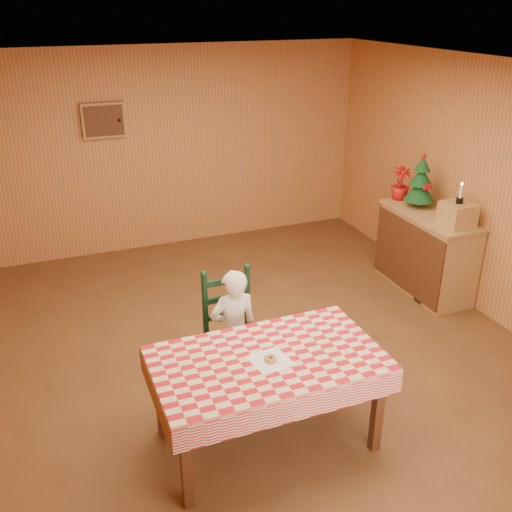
{
  "coord_description": "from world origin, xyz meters",
  "views": [
    {
      "loc": [
        -1.75,
        -4.21,
        3.11
      ],
      "look_at": [
        0.0,
        0.2,
        0.95
      ],
      "focal_mm": 40.0,
      "sensor_mm": 36.0,
      "label": 1
    }
  ],
  "objects": [
    {
      "name": "ground",
      "position": [
        0.0,
        0.0,
        0.0
      ],
      "size": [
        6.0,
        6.0,
        0.0
      ],
      "primitive_type": "plane",
      "color": "brown",
      "rests_on": "ground"
    },
    {
      "name": "cabin_walls",
      "position": [
        -0.0,
        0.53,
        1.83
      ],
      "size": [
        5.1,
        6.05,
        2.65
      ],
      "color": "#C48047",
      "rests_on": "ground"
    },
    {
      "name": "dining_table",
      "position": [
        -0.42,
        -1.08,
        0.69
      ],
      "size": [
        1.66,
        0.96,
        0.77
      ],
      "color": "#522B16",
      "rests_on": "ground"
    },
    {
      "name": "ladder_chair",
      "position": [
        -0.42,
        -0.29,
        0.5
      ],
      "size": [
        0.44,
        0.4,
        1.08
      ],
      "color": "black",
      "rests_on": "ground"
    },
    {
      "name": "seated_child",
      "position": [
        -0.42,
        -0.35,
        0.56
      ],
      "size": [
        0.41,
        0.27,
        1.12
      ],
      "primitive_type": "imported",
      "rotation": [
        0.0,
        0.0,
        3.14
      ],
      "color": "silver",
      "rests_on": "ground"
    },
    {
      "name": "napkin",
      "position": [
        -0.42,
        -1.13,
        0.77
      ],
      "size": [
        0.3,
        0.3,
        0.0
      ],
      "primitive_type": "cube",
      "rotation": [
        0.0,
        0.0,
        0.16
      ],
      "color": "white",
      "rests_on": "dining_table"
    },
    {
      "name": "donut",
      "position": [
        -0.42,
        -1.13,
        0.79
      ],
      "size": [
        0.12,
        0.12,
        0.03
      ],
      "primitive_type": "torus",
      "rotation": [
        0.0,
        0.0,
        0.32
      ],
      "color": "#B67D41",
      "rests_on": "napkin"
    },
    {
      "name": "shelf_unit",
      "position": [
        2.23,
        0.58,
        0.47
      ],
      "size": [
        0.54,
        1.24,
        0.93
      ],
      "color": "tan",
      "rests_on": "ground"
    },
    {
      "name": "crate",
      "position": [
        2.24,
        0.18,
        1.06
      ],
      "size": [
        0.3,
        0.3,
        0.25
      ],
      "primitive_type": "cube",
      "rotation": [
        0.0,
        0.0,
        0.01
      ],
      "color": "tan",
      "rests_on": "shelf_unit"
    },
    {
      "name": "christmas_tree",
      "position": [
        2.24,
        0.83,
        1.21
      ],
      "size": [
        0.34,
        0.34,
        0.62
      ],
      "color": "#522B16",
      "rests_on": "shelf_unit"
    },
    {
      "name": "flower_arrangement",
      "position": [
        2.19,
        1.13,
        1.12
      ],
      "size": [
        0.27,
        0.27,
        0.39
      ],
      "primitive_type": "imported",
      "rotation": [
        0.0,
        0.0,
        -0.34
      ],
      "color": "#A8110F",
      "rests_on": "shelf_unit"
    },
    {
      "name": "candle_set",
      "position": [
        2.24,
        0.18,
        1.24
      ],
      "size": [
        0.07,
        0.07,
        0.22
      ],
      "color": "black",
      "rests_on": "crate"
    },
    {
      "name": "storage_bin",
      "position": [
        2.19,
        0.32,
        0.22
      ],
      "size": [
        0.54,
        0.54,
        0.44
      ],
      "primitive_type": "cylinder",
      "rotation": [
        0.0,
        0.0,
        0.25
      ],
      "color": "black",
      "rests_on": "ground"
    }
  ]
}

